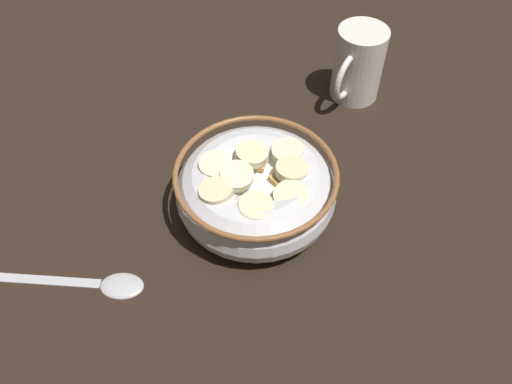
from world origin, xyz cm
name	(u,v)px	position (x,y,z in cm)	size (l,w,h in cm)	color
ground_plane	(256,214)	(0.00, 0.00, -1.00)	(134.15, 134.15, 2.00)	black
cereal_bowl	(256,189)	(0.01, 0.02, 3.56)	(17.46, 17.46, 7.28)	silver
spoon	(96,283)	(17.01, -8.15, 0.33)	(10.28, 16.19, 0.80)	#B7B7BC
coffee_mug	(360,66)	(-24.02, 0.41, 4.92)	(9.65, 6.49, 9.85)	white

